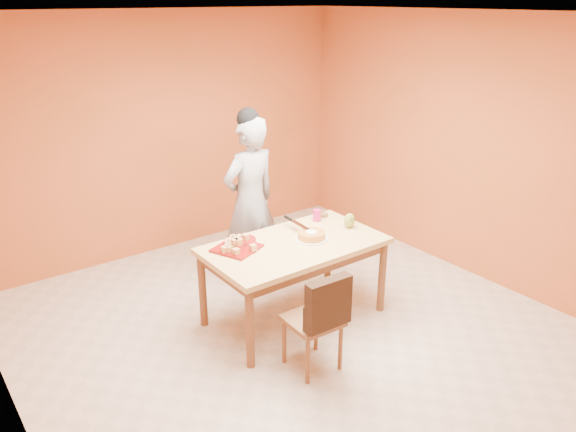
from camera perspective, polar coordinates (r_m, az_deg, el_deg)
floor at (r=5.08m, az=1.49°, el=-12.21°), size 5.00×5.00×0.00m
ceiling at (r=4.23m, az=1.86°, el=19.88°), size 5.00×5.00×0.00m
wall_back at (r=6.55m, az=-12.15°, el=8.04°), size 4.50×0.00×4.50m
wall_right at (r=6.08m, az=18.68°, el=6.37°), size 0.00×5.00×5.00m
dining_table at (r=5.05m, az=0.66°, el=-3.75°), size 1.60×0.90×0.76m
dining_chair at (r=4.48m, az=2.67°, el=-10.36°), size 0.42×0.48×0.87m
pastry_pile at (r=4.88m, az=-5.24°, el=-2.62°), size 0.31×0.31×0.10m
person at (r=5.71m, az=-3.86°, el=1.51°), size 0.68×0.48×1.75m
pastry_platter at (r=4.91m, az=-5.22°, el=-3.27°), size 0.46×0.46×0.02m
red_dinner_plate at (r=5.08m, az=-4.63°, el=-2.40°), size 0.27×0.27×0.01m
white_cake_plate at (r=5.09m, az=2.39°, el=-2.30°), size 0.36×0.36×0.01m
sponge_cake at (r=5.08m, az=2.39°, el=-1.95°), size 0.30×0.30×0.06m
cake_server at (r=5.20m, az=1.24°, el=-0.93°), size 0.07×0.28×0.01m
egg_ornament at (r=5.34m, az=6.26°, el=-0.47°), size 0.13×0.11×0.14m
magenta_glass at (r=5.49m, az=2.96°, el=0.07°), size 0.10×0.10×0.11m
checker_tin at (r=5.62m, az=3.62°, el=0.11°), size 0.10×0.10×0.03m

